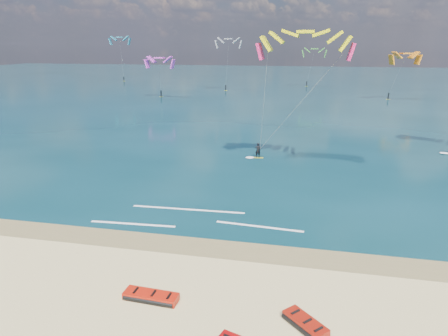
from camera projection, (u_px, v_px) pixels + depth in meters
The scene contains 8 objects.
ground at pixel (248, 126), 58.93m from camera, with size 320.00×320.00×0.00m, color tan.
wet_sand_strip at pixel (161, 242), 24.33m from camera, with size 320.00×2.40×0.01m, color brown.
sea at pixel (279, 84), 118.77m from camera, with size 320.00×200.00×0.04m, color #092D34.
packed_kite_left at pixel (151, 300), 18.88m from camera, with size 2.83×1.14×0.41m, color red, non-canonical shape.
packed_kite_mid at pixel (305, 327), 17.06m from camera, with size 2.28×1.15×0.42m, color #9C170A, non-canonical shape.
kitesurfer_main at pixel (281, 92), 37.09m from camera, with size 11.29×6.23×14.17m.
shoreline_foam at pixel (192, 218), 27.56m from camera, with size 14.21×3.65×0.01m.
distant_kites at pixel (229, 68), 99.99m from camera, with size 81.03×36.69×13.39m.
Camera 1 is at (8.17, -17.65, 11.59)m, focal length 32.00 mm.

